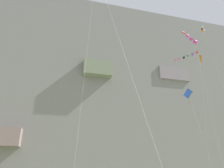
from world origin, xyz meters
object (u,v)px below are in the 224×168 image
(kite_diamond_mid_right, at_px, (201,61))
(kite_windsock_high_right, at_px, (192,39))
(kite_diamond_far_left, at_px, (189,95))
(kite_banner_mid_center, at_px, (187,60))
(kite_windsock_upper_right, at_px, (203,30))

(kite_diamond_mid_right, bearing_deg, kite_windsock_high_right, -137.62)
(kite_diamond_far_left, distance_m, kite_banner_mid_center, 17.19)
(kite_windsock_high_right, bearing_deg, kite_diamond_mid_right, 42.38)
(kite_windsock_high_right, xyz_separation_m, kite_diamond_mid_right, (7.35, 6.71, -1.19))
(kite_banner_mid_center, height_order, kite_windsock_high_right, kite_windsock_high_right)
(kite_banner_mid_center, height_order, kite_diamond_mid_right, kite_diamond_mid_right)
(kite_banner_mid_center, bearing_deg, kite_diamond_far_left, -130.42)
(kite_windsock_upper_right, bearing_deg, kite_windsock_high_right, 163.64)
(kite_windsock_upper_right, relative_size, kite_diamond_mid_right, 1.08)
(kite_diamond_far_left, bearing_deg, kite_windsock_upper_right, -1.64)
(kite_windsock_upper_right, height_order, kite_windsock_high_right, kite_windsock_upper_right)
(kite_windsock_upper_right, distance_m, kite_banner_mid_center, 9.18)
(kite_windsock_upper_right, xyz_separation_m, kite_windsock_high_right, (-2.80, 0.82, -2.63))
(kite_diamond_far_left, xyz_separation_m, kite_windsock_high_right, (3.48, 0.64, 14.31))
(kite_windsock_upper_right, distance_m, kite_windsock_high_right, 3.93)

